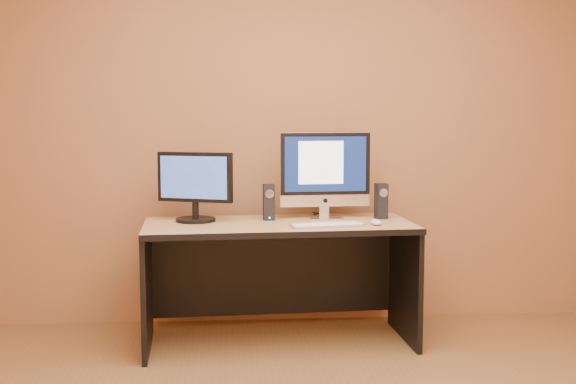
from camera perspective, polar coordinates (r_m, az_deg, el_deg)
walls at (r=2.75m, az=3.83°, el=4.52°), size 4.00×4.00×2.60m
desk at (r=4.34m, az=-0.73°, el=-7.25°), size 1.62×0.78×0.73m
imac at (r=4.42m, az=3.00°, el=1.38°), size 0.58×0.24×0.54m
second_monitor at (r=4.34m, az=-7.35°, el=0.39°), size 0.53×0.39×0.42m
speaker_left at (r=4.38m, az=-1.52°, el=-0.81°), size 0.07×0.08×0.22m
speaker_right at (r=4.47m, az=7.37°, el=-0.71°), size 0.08×0.08×0.22m
keyboard at (r=4.15m, az=3.13°, el=-2.62°), size 0.44×0.19×0.02m
mouse at (r=4.22m, az=6.96°, el=-2.37°), size 0.07×0.11×0.04m
cable_a at (r=4.60m, az=2.61°, el=-1.79°), size 0.09×0.20×0.01m
cable_b at (r=4.59m, az=2.11°, el=-1.80°), size 0.07×0.17×0.01m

